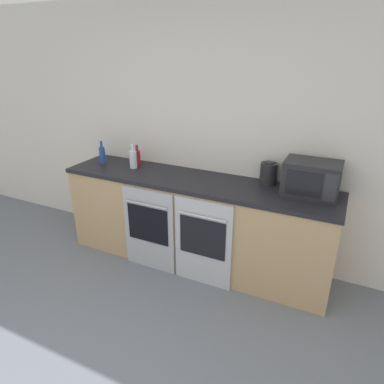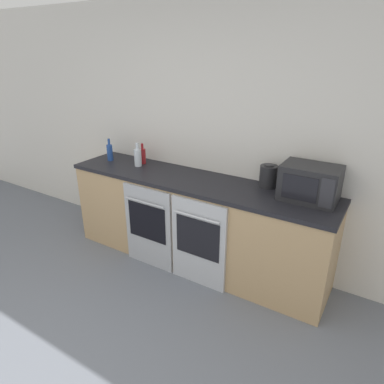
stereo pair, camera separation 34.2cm
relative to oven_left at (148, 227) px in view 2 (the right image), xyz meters
name	(u,v)px [view 2 (the right image)]	position (x,y,z in m)	size (l,w,h in m)	color
wall_back	(212,136)	(0.36, 0.65, 0.85)	(10.00, 0.06, 2.60)	silver
counter_back	(195,222)	(0.36, 0.32, 0.02)	(2.77, 0.62, 0.93)	tan
oven_left	(148,227)	(0.00, 0.00, 0.00)	(0.57, 0.06, 0.88)	#A8AAAF
oven_right	(198,243)	(0.59, 0.00, 0.00)	(0.57, 0.06, 0.88)	#B7BABF
microwave	(310,183)	(1.43, 0.41, 0.64)	(0.47, 0.33, 0.30)	#232326
bottle_red	(143,156)	(-0.40, 0.45, 0.58)	(0.07, 0.07, 0.23)	maroon
bottle_blue	(110,152)	(-0.79, 0.34, 0.59)	(0.07, 0.07, 0.25)	#234793
bottle_clear	(138,157)	(-0.39, 0.35, 0.59)	(0.08, 0.08, 0.26)	silver
kettle	(268,176)	(1.03, 0.51, 0.59)	(0.16, 0.16, 0.22)	#232326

